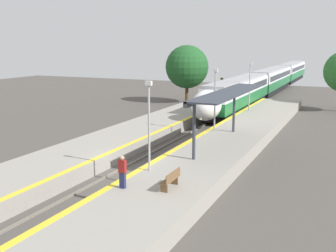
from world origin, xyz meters
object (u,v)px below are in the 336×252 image
platform_bench (171,179)px  person_waiting (122,171)px  train (271,80)px  lamppost_near (149,120)px  railway_signal (222,90)px  lamppost_mid (215,96)px  lamppost_far (250,83)px

platform_bench → person_waiting: (-2.20, -0.93, 0.38)m
train → lamppost_near: 47.45m
person_waiting → railway_signal: size_ratio=0.42×
lamppost_mid → lamppost_far: (0.00, 11.64, 0.00)m
lamppost_near → lamppost_far: same height
platform_bench → lamppost_mid: lamppost_mid is taller
person_waiting → lamppost_mid: (-0.11, 14.77, 2.04)m
platform_bench → train: bearing=95.4°
person_waiting → lamppost_far: (-0.11, 26.41, 2.04)m
train → platform_bench: train is taller
platform_bench → railway_signal: bearing=102.7°
person_waiting → train: bearing=92.8°
person_waiting → lamppost_far: size_ratio=0.33×
lamppost_mid → person_waiting: bearing=-89.6°
lamppost_far → person_waiting: bearing=-89.8°
lamppost_near → lamppost_far: size_ratio=1.00×
person_waiting → lamppost_mid: bearing=90.4°
person_waiting → lamppost_near: 3.74m
train → lamppost_mid: size_ratio=13.08×
railway_signal → lamppost_mid: (4.47, -16.35, 1.44)m
platform_bench → lamppost_far: size_ratio=0.34×
train → lamppost_far: bearing=-84.4°
platform_bench → person_waiting: 2.42m
platform_bench → lamppost_mid: (-2.31, 13.84, 2.42)m
train → lamppost_mid: bearing=-86.2°
train → railway_signal: 19.48m
lamppost_near → lamppost_mid: bearing=90.0°
person_waiting → lamppost_mid: 14.91m
train → railway_signal: bearing=-96.2°
lamppost_mid → railway_signal: bearing=105.3°
lamppost_mid → train: bearing=93.8°
train → railway_signal: size_ratio=16.78×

